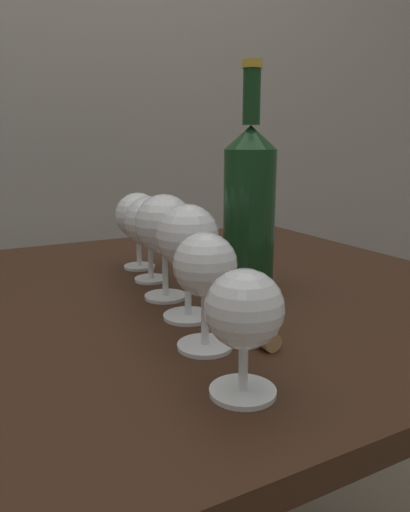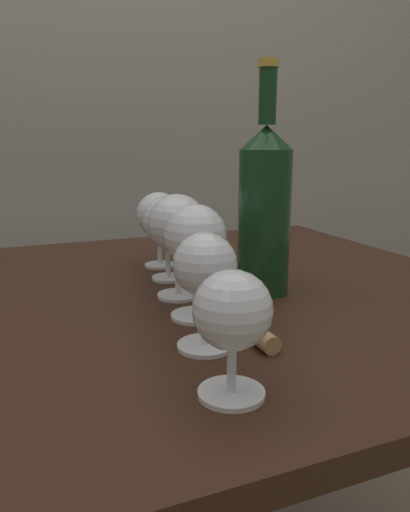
# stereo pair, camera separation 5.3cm
# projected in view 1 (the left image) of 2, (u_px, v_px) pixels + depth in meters

# --- Properties ---
(dining_table) EXTENTS (1.22, 0.88, 0.77)m
(dining_table) POSITION_uv_depth(u_px,v_px,m) (106.00, 363.00, 0.75)
(dining_table) COLOR #382114
(dining_table) RESTS_ON ground_plane
(wine_glass_pinot) EXTENTS (0.07, 0.07, 0.12)m
(wine_glass_pinot) POSITION_uv_depth(u_px,v_px,m) (244.00, 313.00, 0.44)
(wine_glass_pinot) COLOR white
(wine_glass_pinot) RESTS_ON dining_table
(wine_glass_cabernet) EXTENTS (0.07, 0.07, 0.13)m
(wine_glass_cabernet) POSITION_uv_depth(u_px,v_px,m) (205.00, 269.00, 0.54)
(wine_glass_cabernet) COLOR white
(wine_glass_cabernet) RESTS_ON dining_table
(wine_glass_white) EXTENTS (0.08, 0.08, 0.15)m
(wine_glass_white) POSITION_uv_depth(u_px,v_px,m) (188.00, 239.00, 0.63)
(wine_glass_white) COLOR white
(wine_glass_white) RESTS_ON dining_table
(wine_glass_chardonnay) EXTENTS (0.09, 0.09, 0.16)m
(wine_glass_chardonnay) POSITION_uv_depth(u_px,v_px,m) (164.00, 225.00, 0.71)
(wine_glass_chardonnay) COLOR white
(wine_glass_chardonnay) RESTS_ON dining_table
(wine_glass_merlot) EXTENTS (0.08, 0.08, 0.14)m
(wine_glass_merlot) POSITION_uv_depth(u_px,v_px,m) (150.00, 224.00, 0.80)
(wine_glass_merlot) COLOR white
(wine_glass_merlot) RESTS_ON dining_table
(wine_glass_rose) EXTENTS (0.08, 0.08, 0.14)m
(wine_glass_rose) POSITION_uv_depth(u_px,v_px,m) (138.00, 217.00, 0.88)
(wine_glass_rose) COLOR white
(wine_glass_rose) RESTS_ON dining_table
(wine_bottle) EXTENTS (0.08, 0.08, 0.34)m
(wine_bottle) POSITION_uv_depth(u_px,v_px,m) (249.00, 206.00, 0.74)
(wine_bottle) COLOR #143819
(wine_bottle) RESTS_ON dining_table
(cork) EXTENTS (0.02, 0.04, 0.02)m
(cork) POSITION_uv_depth(u_px,v_px,m) (263.00, 337.00, 0.56)
(cork) COLOR tan
(cork) RESTS_ON dining_table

